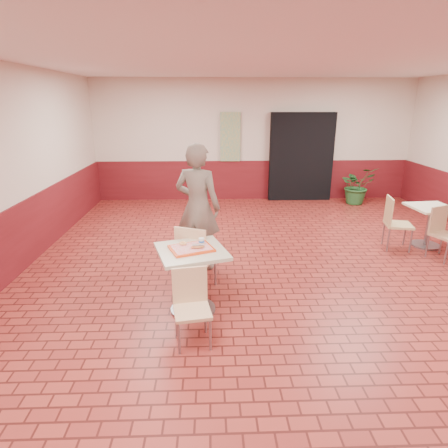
{
  "coord_description": "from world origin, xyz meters",
  "views": [
    {
      "loc": [
        -1.1,
        -4.59,
        2.46
      ],
      "look_at": [
        -0.94,
        -0.02,
        0.95
      ],
      "focal_mm": 30.0,
      "sensor_mm": 36.0,
      "label": 1
    }
  ],
  "objects_px": {
    "serving_tray": "(191,248)",
    "chair_second_front": "(443,230)",
    "chair_main_front": "(191,302)",
    "ring_donut": "(183,243)",
    "chair_main_back": "(194,255)",
    "paper_cup": "(201,241)",
    "long_john_donut": "(198,246)",
    "chair_second_left": "(394,220)",
    "customer": "(198,207)",
    "second_table": "(430,220)",
    "potted_plant": "(357,185)",
    "main_table": "(192,270)"
  },
  "relations": [
    {
      "from": "serving_tray",
      "to": "chair_second_front",
      "type": "xyz_separation_m",
      "value": [
        3.98,
        1.5,
        -0.35
      ]
    },
    {
      "from": "chair_main_front",
      "to": "ring_donut",
      "type": "height_order",
      "value": "ring_donut"
    },
    {
      "from": "chair_main_back",
      "to": "ring_donut",
      "type": "distance_m",
      "value": 0.52
    },
    {
      "from": "paper_cup",
      "to": "long_john_donut",
      "type": "bearing_deg",
      "value": -112.27
    },
    {
      "from": "long_john_donut",
      "to": "chair_second_left",
      "type": "bearing_deg",
      "value": 30.77
    },
    {
      "from": "chair_main_back",
      "to": "customer",
      "type": "relative_size",
      "value": 0.49
    },
    {
      "from": "chair_main_front",
      "to": "customer",
      "type": "height_order",
      "value": "customer"
    },
    {
      "from": "second_table",
      "to": "potted_plant",
      "type": "bearing_deg",
      "value": 93.72
    },
    {
      "from": "chair_main_front",
      "to": "long_john_donut",
      "type": "xyz_separation_m",
      "value": [
        0.06,
        0.56,
        0.41
      ]
    },
    {
      "from": "main_table",
      "to": "ring_donut",
      "type": "height_order",
      "value": "ring_donut"
    },
    {
      "from": "long_john_donut",
      "to": "potted_plant",
      "type": "xyz_separation_m",
      "value": [
        3.79,
        4.95,
        -0.39
      ]
    },
    {
      "from": "long_john_donut",
      "to": "chair_second_left",
      "type": "xyz_separation_m",
      "value": [
        3.3,
        1.97,
        -0.35
      ]
    },
    {
      "from": "serving_tray",
      "to": "ring_donut",
      "type": "height_order",
      "value": "ring_donut"
    },
    {
      "from": "chair_main_front",
      "to": "long_john_donut",
      "type": "bearing_deg",
      "value": 74.11
    },
    {
      "from": "long_john_donut",
      "to": "main_table",
      "type": "bearing_deg",
      "value": 157.22
    },
    {
      "from": "customer",
      "to": "chair_second_left",
      "type": "distance_m",
      "value": 3.43
    },
    {
      "from": "long_john_donut",
      "to": "paper_cup",
      "type": "height_order",
      "value": "paper_cup"
    },
    {
      "from": "second_table",
      "to": "chair_second_left",
      "type": "relative_size",
      "value": 0.8
    },
    {
      "from": "chair_second_left",
      "to": "chair_main_front",
      "type": "bearing_deg",
      "value": 138.74
    },
    {
      "from": "chair_main_front",
      "to": "second_table",
      "type": "xyz_separation_m",
      "value": [
        4.03,
        2.61,
        0.04
      ]
    },
    {
      "from": "main_table",
      "to": "paper_cup",
      "type": "distance_m",
      "value": 0.36
    },
    {
      "from": "chair_main_front",
      "to": "serving_tray",
      "type": "distance_m",
      "value": 0.7
    },
    {
      "from": "chair_main_back",
      "to": "paper_cup",
      "type": "bearing_deg",
      "value": 127.04
    },
    {
      "from": "potted_plant",
      "to": "ring_donut",
      "type": "bearing_deg",
      "value": -129.44
    },
    {
      "from": "ring_donut",
      "to": "chair_second_left",
      "type": "height_order",
      "value": "chair_second_left"
    },
    {
      "from": "long_john_donut",
      "to": "chair_second_left",
      "type": "relative_size",
      "value": 0.18
    },
    {
      "from": "ring_donut",
      "to": "paper_cup",
      "type": "relative_size",
      "value": 1.06
    },
    {
      "from": "second_table",
      "to": "chair_second_front",
      "type": "bearing_deg",
      "value": -98.42
    },
    {
      "from": "customer",
      "to": "second_table",
      "type": "height_order",
      "value": "customer"
    },
    {
      "from": "main_table",
      "to": "chair_second_left",
      "type": "height_order",
      "value": "chair_second_left"
    },
    {
      "from": "chair_main_back",
      "to": "long_john_donut",
      "type": "relative_size",
      "value": 5.8
    },
    {
      "from": "main_table",
      "to": "ring_donut",
      "type": "xyz_separation_m",
      "value": [
        -0.11,
        0.09,
        0.31
      ]
    },
    {
      "from": "chair_main_front",
      "to": "ring_donut",
      "type": "xyz_separation_m",
      "value": [
        -0.12,
        0.69,
        0.4
      ]
    },
    {
      "from": "chair_main_front",
      "to": "serving_tray",
      "type": "xyz_separation_m",
      "value": [
        -0.02,
        0.6,
        0.37
      ]
    },
    {
      "from": "ring_donut",
      "to": "potted_plant",
      "type": "xyz_separation_m",
      "value": [
        3.97,
        4.82,
        -0.39
      ]
    },
    {
      "from": "main_table",
      "to": "paper_cup",
      "type": "xyz_separation_m",
      "value": [
        0.12,
        0.07,
        0.34
      ]
    },
    {
      "from": "second_table",
      "to": "long_john_donut",
      "type": "bearing_deg",
      "value": -152.69
    },
    {
      "from": "main_table",
      "to": "paper_cup",
      "type": "bearing_deg",
      "value": 29.14
    },
    {
      "from": "serving_tray",
      "to": "paper_cup",
      "type": "bearing_deg",
      "value": 29.14
    },
    {
      "from": "ring_donut",
      "to": "chair_second_front",
      "type": "relative_size",
      "value": 0.11
    },
    {
      "from": "paper_cup",
      "to": "chair_second_front",
      "type": "relative_size",
      "value": 0.1
    },
    {
      "from": "long_john_donut",
      "to": "customer",
      "type": "bearing_deg",
      "value": 91.68
    },
    {
      "from": "potted_plant",
      "to": "serving_tray",
      "type": "bearing_deg",
      "value": -128.15
    },
    {
      "from": "main_table",
      "to": "serving_tray",
      "type": "relative_size",
      "value": 1.68
    },
    {
      "from": "customer",
      "to": "potted_plant",
      "type": "xyz_separation_m",
      "value": [
        3.82,
        3.61,
        -0.49
      ]
    },
    {
      "from": "chair_main_back",
      "to": "potted_plant",
      "type": "bearing_deg",
      "value": -108.46
    },
    {
      "from": "ring_donut",
      "to": "chair_second_left",
      "type": "relative_size",
      "value": 0.1
    },
    {
      "from": "chair_main_front",
      "to": "chair_main_back",
      "type": "bearing_deg",
      "value": 80.64
    },
    {
      "from": "ring_donut",
      "to": "potted_plant",
      "type": "height_order",
      "value": "potted_plant"
    },
    {
      "from": "chair_second_left",
      "to": "main_table",
      "type": "bearing_deg",
      "value": 131.57
    }
  ]
}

